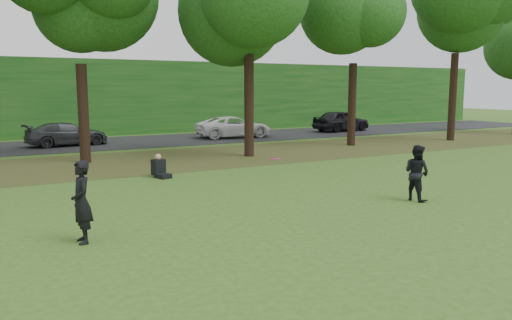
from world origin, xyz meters
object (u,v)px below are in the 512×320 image
at_px(frisbee, 275,159).
at_px(player_left, 82,202).
at_px(seated_person, 160,169).
at_px(player_right, 417,173).

bearing_deg(frisbee, player_left, -179.81).
bearing_deg(seated_person, player_left, -135.17).
bearing_deg(seated_person, frisbee, -98.09).
distance_m(player_left, seated_person, 7.54).
relative_size(player_right, frisbee, 4.81).
distance_m(player_left, frisbee, 4.60).
relative_size(player_left, seated_person, 2.04).
xyz_separation_m(player_left, seated_person, (3.74, 6.52, -0.54)).
height_order(player_right, seated_person, player_right).
relative_size(frisbee, seated_person, 0.39).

